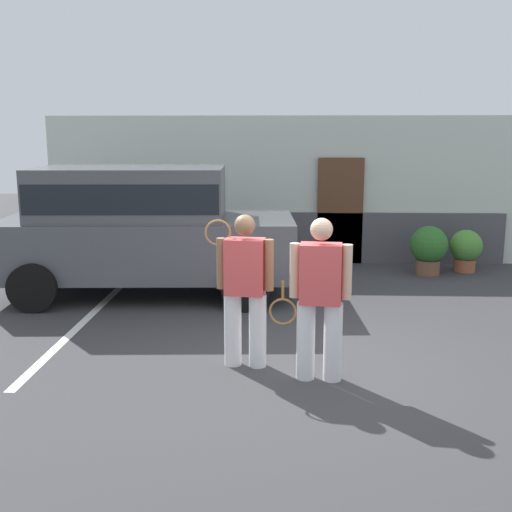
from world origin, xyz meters
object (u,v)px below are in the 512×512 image
object	(u,v)px
potted_plant_by_porch	(429,248)
tennis_player_man	(245,288)
potted_plant_secondary	(466,249)
tennis_player_woman	(320,298)
parked_suv	(141,225)

from	to	relation	value
potted_plant_by_porch	tennis_player_man	bearing A→B (deg)	-123.33
potted_plant_by_porch	potted_plant_secondary	xyz separation A→B (m)	(0.76, 0.27, -0.06)
tennis_player_woman	potted_plant_by_porch	xyz separation A→B (m)	(2.31, 5.10, -0.39)
tennis_player_woman	tennis_player_man	bearing A→B (deg)	-18.58
parked_suv	potted_plant_by_porch	bearing A→B (deg)	15.72
parked_suv	potted_plant_by_porch	size ratio (longest dim) A/B	5.21
parked_suv	potted_plant_secondary	xyz separation A→B (m)	(5.69, 1.94, -0.70)
parked_suv	potted_plant_secondary	distance (m)	6.05
parked_suv	potted_plant_secondary	world-z (taller)	parked_suv
tennis_player_woman	potted_plant_by_porch	distance (m)	5.61
parked_suv	potted_plant_by_porch	xyz separation A→B (m)	(4.93, 1.68, -0.65)
tennis_player_woman	parked_suv	bearing A→B (deg)	-46.63
tennis_player_man	potted_plant_secondary	size ratio (longest dim) A/B	2.15
potted_plant_by_porch	parked_suv	bearing A→B (deg)	-161.24
parked_suv	potted_plant_by_porch	distance (m)	5.25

